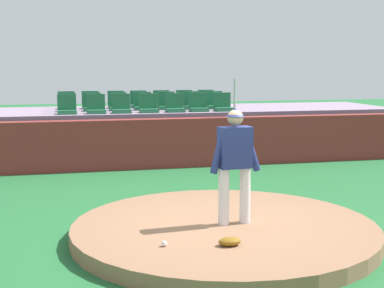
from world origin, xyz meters
TOP-DOWN VIEW (x-y plane):
  - ground_plane at (0.00, 0.00)m, footprint 60.00×60.00m
  - pitchers_mound at (0.00, 0.00)m, footprint 4.49×4.49m
  - pitcher at (0.14, -0.03)m, footprint 0.80×0.29m
  - baseball at (-1.06, -0.83)m, footprint 0.07×0.07m
  - fielding_glove at (-0.23, -1.00)m, footprint 0.31×0.21m
  - brick_barrier at (0.00, 5.87)m, footprint 15.10×0.40m
  - fence_post_right at (2.02, 5.87)m, footprint 0.06×0.06m
  - bleacher_platform at (0.00, 8.19)m, footprint 14.55×3.21m
  - stadium_chair_0 at (-2.11, 7.11)m, footprint 0.48×0.44m
  - stadium_chair_1 at (-1.37, 7.09)m, footprint 0.48×0.44m
  - stadium_chair_2 at (-0.72, 7.10)m, footprint 0.48×0.44m
  - stadium_chair_3 at (0.01, 7.10)m, footprint 0.48×0.44m
  - stadium_chair_4 at (0.72, 7.09)m, footprint 0.48×0.44m
  - stadium_chair_5 at (1.38, 7.14)m, footprint 0.48×0.44m
  - stadium_chair_6 at (2.08, 7.09)m, footprint 0.48×0.44m
  - stadium_chair_7 at (-2.10, 7.95)m, footprint 0.48×0.44m
  - stadium_chair_8 at (-1.42, 7.98)m, footprint 0.48×0.44m
  - stadium_chair_9 at (-0.71, 7.94)m, footprint 0.48×0.44m
  - stadium_chair_10 at (-0.01, 7.99)m, footprint 0.48×0.44m
  - stadium_chair_11 at (0.68, 7.99)m, footprint 0.48×0.44m
  - stadium_chair_12 at (1.43, 7.98)m, footprint 0.48×0.44m
  - stadium_chair_13 at (2.09, 7.95)m, footprint 0.48×0.44m
  - stadium_chair_14 at (-2.10, 8.82)m, footprint 0.48×0.44m
  - stadium_chair_15 at (-1.42, 8.84)m, footprint 0.48×0.44m
  - stadium_chair_16 at (-0.67, 8.83)m, footprint 0.48×0.44m
  - stadium_chair_17 at (-0.01, 8.84)m, footprint 0.48×0.44m
  - stadium_chair_18 at (0.69, 8.84)m, footprint 0.48×0.44m
  - stadium_chair_19 at (1.39, 8.83)m, footprint 0.48×0.44m
  - stadium_chair_20 at (2.07, 8.85)m, footprint 0.48×0.44m

SIDE VIEW (x-z plane):
  - ground_plane at x=0.00m, z-range 0.00..0.00m
  - pitchers_mound at x=0.00m, z-range 0.00..0.22m
  - baseball at x=-1.06m, z-range 0.22..0.29m
  - fielding_glove at x=-0.23m, z-range 0.22..0.33m
  - brick_barrier at x=0.00m, z-range 0.00..1.22m
  - bleacher_platform at x=0.00m, z-range 0.00..1.28m
  - pitcher at x=0.14m, z-range 0.35..2.06m
  - stadium_chair_0 at x=-2.11m, z-range 1.18..1.68m
  - stadium_chair_1 at x=-1.37m, z-range 1.18..1.68m
  - stadium_chair_2 at x=-0.72m, z-range 1.18..1.68m
  - stadium_chair_3 at x=0.01m, z-range 1.18..1.68m
  - stadium_chair_4 at x=0.72m, z-range 1.18..1.68m
  - stadium_chair_5 at x=1.38m, z-range 1.18..1.68m
  - stadium_chair_6 at x=2.08m, z-range 1.18..1.68m
  - stadium_chair_7 at x=-2.10m, z-range 1.18..1.68m
  - stadium_chair_8 at x=-1.42m, z-range 1.18..1.68m
  - stadium_chair_9 at x=-0.71m, z-range 1.18..1.68m
  - stadium_chair_10 at x=-0.01m, z-range 1.18..1.68m
  - stadium_chair_11 at x=0.68m, z-range 1.18..1.68m
  - stadium_chair_12 at x=1.43m, z-range 1.18..1.68m
  - stadium_chair_13 at x=2.09m, z-range 1.18..1.68m
  - stadium_chair_14 at x=-2.10m, z-range 1.18..1.68m
  - stadium_chair_15 at x=-1.42m, z-range 1.18..1.68m
  - stadium_chair_16 at x=-0.67m, z-range 1.18..1.68m
  - stadium_chair_17 at x=-0.01m, z-range 1.18..1.68m
  - stadium_chair_18 at x=0.69m, z-range 1.18..1.68m
  - stadium_chair_19 at x=1.39m, z-range 1.18..1.68m
  - stadium_chair_20 at x=2.07m, z-range 1.18..1.68m
  - fence_post_right at x=2.02m, z-range 1.22..2.18m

